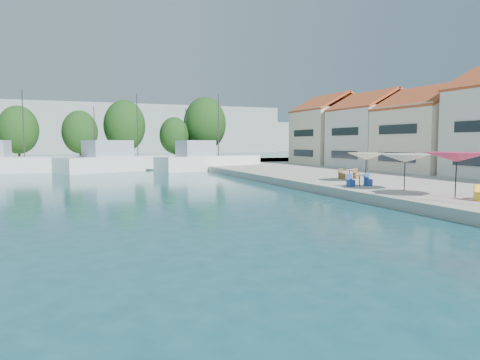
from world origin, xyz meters
name	(u,v)px	position (x,y,z in m)	size (l,w,h in m)	color
quay_right	(438,177)	(22.00, 30.00, 0.30)	(32.00, 92.00, 0.60)	gray
quay_far	(85,164)	(-8.00, 67.00, 0.30)	(90.00, 16.00, 0.60)	gray
hill_west	(5,129)	(-30.00, 160.00, 8.00)	(180.00, 40.00, 16.00)	#8F9C93
hill_east	(195,137)	(40.00, 180.00, 6.00)	(140.00, 40.00, 12.00)	#8F9C93
building_04	(431,128)	(24.00, 33.00, 5.02)	(9.00, 8.80, 9.20)	#F5E3C4
building_05	(373,128)	(24.00, 42.00, 5.26)	(8.40, 8.80, 9.70)	silver
building_06	(331,128)	(24.00, 51.00, 5.50)	(9.00, 8.80, 10.20)	beige
trawler_02	(4,163)	(-17.20, 56.87, 1.07)	(18.28, 6.67, 10.20)	white
trawler_03	(124,162)	(-3.68, 55.41, 1.07)	(17.36, 11.47, 10.20)	white
trawler_04	(207,162)	(6.50, 52.56, 1.07)	(14.68, 7.87, 10.20)	white
tree_04	(18,130)	(-16.82, 69.23, 5.36)	(5.58, 5.58, 8.26)	#3F2B19
tree_05	(80,132)	(-8.48, 69.83, 5.11)	(5.28, 5.28, 7.82)	#3F2B19
tree_06	(125,126)	(-1.71, 70.73, 6.21)	(6.57, 6.57, 9.72)	#3F2B19
tree_07	(174,135)	(6.03, 69.44, 4.70)	(4.81, 4.81, 7.11)	#3F2B19
tree_08	(205,124)	(11.32, 69.51, 6.69)	(7.12, 7.12, 10.54)	#3F2B19
umbrella_pink	(457,157)	(9.11, 16.55, 2.76)	(3.36, 3.36, 2.41)	black
umbrella_white	(405,158)	(9.02, 20.19, 2.58)	(3.03, 3.03, 2.23)	black
umbrella_cream	(366,156)	(10.38, 25.61, 2.51)	(2.72, 2.72, 2.16)	black
cafe_table_02	(360,182)	(8.15, 23.38, 0.89)	(1.82, 0.70, 0.76)	black
cafe_table_03	(349,175)	(11.09, 28.60, 0.89)	(1.82, 0.70, 0.76)	black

